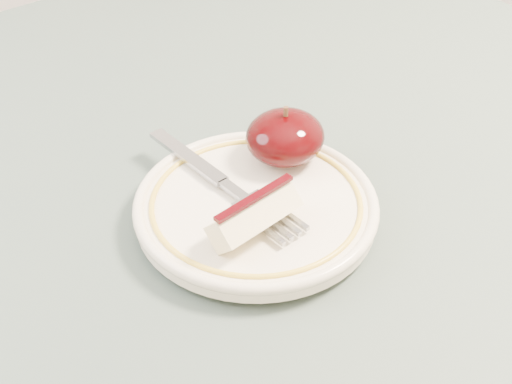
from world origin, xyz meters
TOP-DOWN VIEW (x-y plane):
  - table at (0.00, 0.00)m, footprint 0.90×0.90m
  - plate at (-0.03, -0.03)m, footprint 0.19×0.19m
  - apple_half at (0.02, 0.00)m, footprint 0.07×0.06m
  - apple_wedge at (-0.06, -0.06)m, footprint 0.07×0.04m
  - fork at (-0.04, -0.00)m, footprint 0.03×0.17m

SIDE VIEW (x-z plane):
  - table at x=0.00m, z-range 0.29..1.04m
  - plate at x=-0.03m, z-range 0.75..0.77m
  - fork at x=-0.04m, z-range 0.77..0.78m
  - apple_wedge at x=-0.06m, z-range 0.77..0.80m
  - apple_half at x=0.02m, z-range 0.76..0.81m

